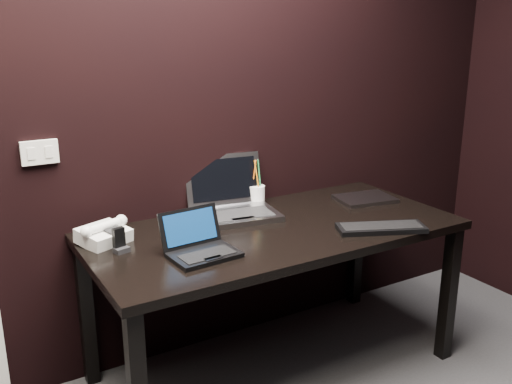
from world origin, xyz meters
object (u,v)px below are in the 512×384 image
desk_phone (104,234)px  ext_keyboard (381,228)px  netbook (200,247)px  silver_laptop (233,205)px  closed_laptop (365,199)px  mobile_phone (120,243)px  desk (275,243)px  pen_cup (257,194)px

desk_phone → ext_keyboard: bearing=-23.5°
netbook → desk_phone: size_ratio=1.18×
netbook → ext_keyboard: bearing=-11.1°
silver_laptop → closed_laptop: silver_laptop is taller
closed_laptop → mobile_phone: size_ratio=3.17×
netbook → closed_laptop: 1.08m
desk → mobile_phone: bearing=173.9°
silver_laptop → mobile_phone: silver_laptop is taller
silver_laptop → desk: bearing=-71.1°
closed_laptop → mobile_phone: (-1.33, -0.03, 0.03)m
pen_cup → silver_laptop: bearing=-156.5°
closed_laptop → pen_cup: 0.57m
netbook → silver_laptop: silver_laptop is taller
netbook → desk: bearing=15.4°
desk → silver_laptop: 0.29m
desk → pen_cup: bearing=73.2°
silver_laptop → mobile_phone: 0.64m
ext_keyboard → closed_laptop: size_ratio=1.29×
pen_cup → ext_keyboard: bearing=-64.7°
desk → pen_cup: size_ratio=7.20×
desk_phone → mobile_phone: bearing=-78.0°
netbook → closed_laptop: netbook is taller
pen_cup → mobile_phone: bearing=-162.3°
silver_laptop → ext_keyboard: silver_laptop is taller
desk → pen_cup: 0.37m
netbook → closed_laptop: (1.06, 0.22, -0.02)m
ext_keyboard → closed_laptop: bearing=58.3°
desk_phone → mobile_phone: desk_phone is taller
mobile_phone → closed_laptop: bearing=1.2°
ext_keyboard → desk_phone: (-1.12, 0.49, 0.03)m
desk → desk_phone: size_ratio=7.16×
desk → netbook: size_ratio=6.05×
netbook → closed_laptop: size_ratio=0.87×
silver_laptop → pen_cup: 0.20m
silver_laptop → pen_cup: bearing=23.5°
desk → desk_phone: bearing=164.3°
ext_keyboard → mobile_phone: size_ratio=4.09×
ext_keyboard → mobile_phone: mobile_phone is taller
ext_keyboard → desk: bearing=144.2°
silver_laptop → desk_phone: 0.65m
netbook → silver_laptop: size_ratio=0.64×
ext_keyboard → netbook: bearing=168.9°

